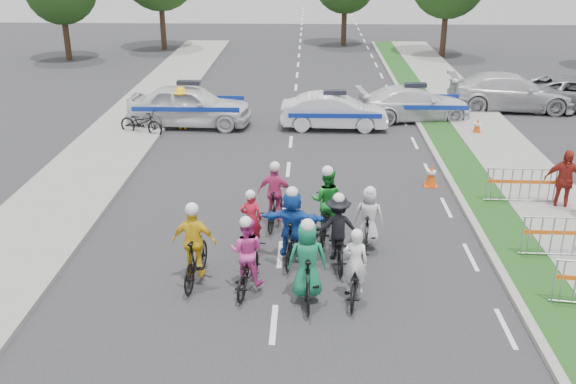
{
  "coord_description": "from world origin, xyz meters",
  "views": [
    {
      "loc": [
        0.64,
        -10.86,
        7.29
      ],
      "look_at": [
        0.14,
        4.34,
        1.1
      ],
      "focal_mm": 40.0,
      "sensor_mm": 36.0,
      "label": 1
    }
  ],
  "objects_px": {
    "rider_0": "(355,275)",
    "rider_2": "(247,262)",
    "cone_1": "(477,127)",
    "rider_6": "(252,231)",
    "marshal_hiviz": "(182,108)",
    "rider_7": "(368,224)",
    "rider_3": "(195,252)",
    "rider_4": "(337,237)",
    "barrier_1": "(563,239)",
    "police_car_1": "(334,111)",
    "civilian_suv": "(576,93)",
    "rider_9": "(275,201)",
    "civilian_sedan": "(511,92)",
    "rider_5": "(292,230)",
    "rider_8": "(326,211)",
    "police_car_0": "(190,105)",
    "police_car_2": "(414,103)",
    "spectator_2": "(564,181)",
    "parked_bike": "(141,122)",
    "cone_0": "(431,175)",
    "rider_1": "(307,269)",
    "barrier_2": "(521,187)"
  },
  "relations": [
    {
      "from": "police_car_0",
      "to": "rider_2",
      "type": "bearing_deg",
      "value": -161.22
    },
    {
      "from": "police_car_0",
      "to": "cone_1",
      "type": "relative_size",
      "value": 7.02
    },
    {
      "from": "rider_7",
      "to": "rider_5",
      "type": "bearing_deg",
      "value": 30.63
    },
    {
      "from": "spectator_2",
      "to": "parked_bike",
      "type": "height_order",
      "value": "spectator_2"
    },
    {
      "from": "rider_7",
      "to": "rider_3",
      "type": "bearing_deg",
      "value": 34.37
    },
    {
      "from": "rider_5",
      "to": "police_car_0",
      "type": "relative_size",
      "value": 0.39
    },
    {
      "from": "rider_1",
      "to": "barrier_1",
      "type": "xyz_separation_m",
      "value": [
        6.04,
        2.02,
        -0.19
      ]
    },
    {
      "from": "civilian_sedan",
      "to": "spectator_2",
      "type": "height_order",
      "value": "spectator_2"
    },
    {
      "from": "rider_4",
      "to": "rider_8",
      "type": "distance_m",
      "value": 1.48
    },
    {
      "from": "cone_0",
      "to": "rider_0",
      "type": "bearing_deg",
      "value": -112.67
    },
    {
      "from": "rider_9",
      "to": "civilian_sedan",
      "type": "distance_m",
      "value": 15.7
    },
    {
      "from": "police_car_1",
      "to": "police_car_2",
      "type": "distance_m",
      "value": 3.63
    },
    {
      "from": "rider_5",
      "to": "rider_8",
      "type": "bearing_deg",
      "value": -115.26
    },
    {
      "from": "rider_3",
      "to": "barrier_1",
      "type": "bearing_deg",
      "value": -165.4
    },
    {
      "from": "rider_7",
      "to": "parked_bike",
      "type": "xyz_separation_m",
      "value": [
        -7.91,
        9.32,
        -0.17
      ]
    },
    {
      "from": "police_car_2",
      "to": "rider_7",
      "type": "bearing_deg",
      "value": 157.32
    },
    {
      "from": "civilian_sedan",
      "to": "police_car_0",
      "type": "bearing_deg",
      "value": 107.04
    },
    {
      "from": "rider_0",
      "to": "barrier_2",
      "type": "xyz_separation_m",
      "value": [
        5.04,
        5.22,
        0.0
      ]
    },
    {
      "from": "rider_5",
      "to": "cone_1",
      "type": "relative_size",
      "value": 2.75
    },
    {
      "from": "police_car_1",
      "to": "cone_0",
      "type": "relative_size",
      "value": 5.99
    },
    {
      "from": "rider_9",
      "to": "barrier_1",
      "type": "relative_size",
      "value": 0.92
    },
    {
      "from": "rider_6",
      "to": "rider_7",
      "type": "distance_m",
      "value": 2.86
    },
    {
      "from": "police_car_2",
      "to": "barrier_1",
      "type": "relative_size",
      "value": 2.37
    },
    {
      "from": "police_car_1",
      "to": "civilian_suv",
      "type": "relative_size",
      "value": 0.81
    },
    {
      "from": "rider_0",
      "to": "barrier_2",
      "type": "relative_size",
      "value": 0.85
    },
    {
      "from": "rider_1",
      "to": "cone_0",
      "type": "bearing_deg",
      "value": -121.82
    },
    {
      "from": "civilian_suv",
      "to": "cone_0",
      "type": "distance_m",
      "value": 12.31
    },
    {
      "from": "rider_5",
      "to": "civilian_sedan",
      "type": "relative_size",
      "value": 0.35
    },
    {
      "from": "rider_0",
      "to": "police_car_0",
      "type": "distance_m",
      "value": 14.23
    },
    {
      "from": "rider_2",
      "to": "parked_bike",
      "type": "height_order",
      "value": "rider_2"
    },
    {
      "from": "spectator_2",
      "to": "barrier_2",
      "type": "distance_m",
      "value": 1.14
    },
    {
      "from": "rider_3",
      "to": "rider_9",
      "type": "distance_m",
      "value": 3.43
    },
    {
      "from": "rider_4",
      "to": "civilian_suv",
      "type": "distance_m",
      "value": 18.23
    },
    {
      "from": "rider_0",
      "to": "rider_2",
      "type": "bearing_deg",
      "value": -0.18
    },
    {
      "from": "civilian_sedan",
      "to": "cone_0",
      "type": "bearing_deg",
      "value": 156.3
    },
    {
      "from": "rider_4",
      "to": "barrier_1",
      "type": "distance_m",
      "value": 5.36
    },
    {
      "from": "barrier_1",
      "to": "cone_0",
      "type": "xyz_separation_m",
      "value": [
        -2.26,
        4.74,
        -0.22
      ]
    },
    {
      "from": "barrier_1",
      "to": "cone_1",
      "type": "height_order",
      "value": "barrier_1"
    },
    {
      "from": "rider_0",
      "to": "rider_7",
      "type": "relative_size",
      "value": 1.01
    },
    {
      "from": "rider_9",
      "to": "cone_1",
      "type": "xyz_separation_m",
      "value": [
        7.33,
        8.41,
        -0.37
      ]
    },
    {
      "from": "rider_0",
      "to": "parked_bike",
      "type": "distance_m",
      "value": 13.84
    },
    {
      "from": "civilian_suv",
      "to": "spectator_2",
      "type": "xyz_separation_m",
      "value": [
        -4.62,
        -11.22,
        0.18
      ]
    },
    {
      "from": "barrier_1",
      "to": "police_car_2",
      "type": "bearing_deg",
      "value": 97.79
    },
    {
      "from": "rider_9",
      "to": "spectator_2",
      "type": "xyz_separation_m",
      "value": [
        7.93,
        1.23,
        0.19
      ]
    },
    {
      "from": "rider_7",
      "to": "spectator_2",
      "type": "distance_m",
      "value": 6.13
    },
    {
      "from": "rider_4",
      "to": "rider_9",
      "type": "bearing_deg",
      "value": -57.77
    },
    {
      "from": "rider_1",
      "to": "rider_2",
      "type": "bearing_deg",
      "value": -21.48
    },
    {
      "from": "rider_3",
      "to": "cone_1",
      "type": "relative_size",
      "value": 2.8
    },
    {
      "from": "rider_6",
      "to": "marshal_hiviz",
      "type": "distance_m",
      "value": 11.07
    },
    {
      "from": "rider_0",
      "to": "cone_1",
      "type": "relative_size",
      "value": 2.44
    }
  ]
}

